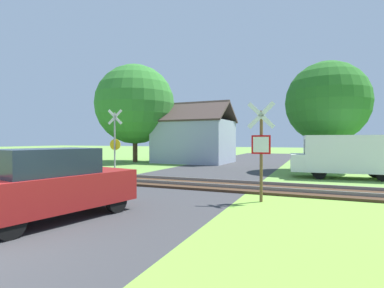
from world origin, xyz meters
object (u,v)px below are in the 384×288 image
house (194,140)px  crossing_sign_far (115,139)px  stop_sign_near (261,146)px  tree_left (135,104)px  parked_car (53,184)px  tree_right (327,102)px  mail_truck (344,155)px

house → crossing_sign_far: bearing=-92.1°
stop_sign_near → tree_left: size_ratio=0.37×
tree_left → stop_sign_near: bearing=-44.8°
tree_left → parked_car: size_ratio=2.07×
house → tree_right: bearing=-17.1°
crossing_sign_far → parked_car: bearing=-74.0°
stop_sign_near → house: size_ratio=0.48×
stop_sign_near → crossing_sign_far: (-9.03, 4.47, 0.25)m
stop_sign_near → mail_truck: 8.24m
parked_car → stop_sign_near: bearing=56.0°
tree_right → parked_car: tree_right is taller
stop_sign_near → tree_left: bearing=-46.5°
tree_left → parked_car: tree_left is taller
stop_sign_near → house: house is taller
tree_left → tree_right: tree_left is taller
tree_left → mail_truck: size_ratio=1.75×
parked_car → house: bearing=114.5°
stop_sign_near → crossing_sign_far: size_ratio=0.86×
house → tree_left: size_ratio=0.76×
stop_sign_near → mail_truck: (2.97, 7.66, -0.56)m
crossing_sign_far → tree_right: 13.38m
stop_sign_near → crossing_sign_far: 10.08m
stop_sign_near → tree_left: 19.43m
house → mail_truck: house is taller
stop_sign_near → house: (-8.33, 14.85, 0.19)m
mail_truck → crossing_sign_far: bearing=100.1°
house → parked_car: bearing=-76.6°
tree_right → stop_sign_near: bearing=-101.5°
crossing_sign_far → mail_truck: size_ratio=0.74×
house → tree_right: size_ratio=0.96×
crossing_sign_far → house: house is taller
mail_truck → tree_right: bearing=6.0°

